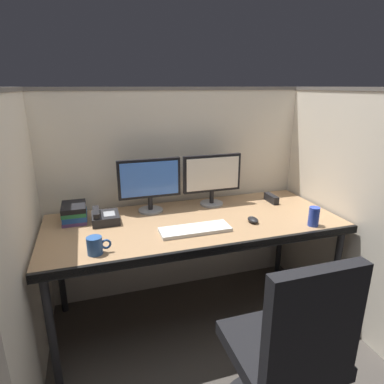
% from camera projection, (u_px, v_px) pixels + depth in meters
% --- Properties ---
extents(ground_plane, '(8.00, 8.00, 0.00)m').
position_uv_depth(ground_plane, '(208.00, 344.00, 2.12)').
color(ground_plane, '#423D38').
extents(cubicle_partition_rear, '(2.21, 0.06, 1.57)m').
position_uv_depth(cubicle_partition_rear, '(177.00, 193.00, 2.55)').
color(cubicle_partition_rear, beige).
rests_on(cubicle_partition_rear, ground).
extents(cubicle_partition_left, '(0.06, 1.41, 1.57)m').
position_uv_depth(cubicle_partition_left, '(24.00, 240.00, 1.77)').
color(cubicle_partition_left, beige).
rests_on(cubicle_partition_left, ground).
extents(cubicle_partition_right, '(0.06, 1.41, 1.57)m').
position_uv_depth(cubicle_partition_right, '(332.00, 203.00, 2.34)').
color(cubicle_partition_right, beige).
rests_on(cubicle_partition_right, ground).
extents(desk, '(1.90, 0.80, 0.74)m').
position_uv_depth(desk, '(195.00, 228.00, 2.16)').
color(desk, '#997551').
rests_on(desk, ground).
extents(office_chair, '(0.52, 0.52, 0.97)m').
position_uv_depth(office_chair, '(284.00, 375.00, 1.46)').
color(office_chair, black).
rests_on(office_chair, ground).
extents(monitor_left, '(0.43, 0.17, 0.37)m').
position_uv_depth(monitor_left, '(150.00, 182.00, 2.25)').
color(monitor_left, gray).
rests_on(monitor_left, desk).
extents(monitor_right, '(0.43, 0.17, 0.37)m').
position_uv_depth(monitor_right, '(212.00, 176.00, 2.38)').
color(monitor_right, gray).
rests_on(monitor_right, desk).
extents(keyboard_main, '(0.43, 0.15, 0.02)m').
position_uv_depth(keyboard_main, '(195.00, 230.00, 2.00)').
color(keyboard_main, silver).
rests_on(keyboard_main, desk).
extents(computer_mouse, '(0.06, 0.10, 0.04)m').
position_uv_depth(computer_mouse, '(253.00, 220.00, 2.13)').
color(computer_mouse, black).
rests_on(computer_mouse, desk).
extents(coffee_mug, '(0.13, 0.08, 0.09)m').
position_uv_depth(coffee_mug, '(95.00, 245.00, 1.72)').
color(coffee_mug, '#264C8C').
rests_on(coffee_mug, desk).
extents(book_stack, '(0.15, 0.21, 0.11)m').
position_uv_depth(book_stack, '(74.00, 213.00, 2.14)').
color(book_stack, '#4C3366').
rests_on(book_stack, desk).
extents(red_stapler, '(0.04, 0.15, 0.06)m').
position_uv_depth(red_stapler, '(271.00, 198.00, 2.50)').
color(red_stapler, black).
rests_on(red_stapler, desk).
extents(soda_can, '(0.07, 0.07, 0.12)m').
position_uv_depth(soda_can, '(314.00, 217.00, 2.06)').
color(soda_can, '#263FB2').
rests_on(soda_can, desk).
extents(desk_phone, '(0.17, 0.19, 0.09)m').
position_uv_depth(desk_phone, '(105.00, 217.00, 2.12)').
color(desk_phone, black).
rests_on(desk_phone, desk).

